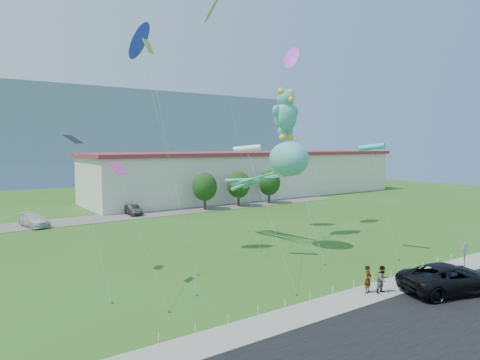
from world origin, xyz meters
The scene contains 26 objects.
ground centered at (0.00, 0.00, 0.00)m, with size 160.00×160.00×0.00m, color #315818.
road centered at (0.00, -8.00, 0.03)m, with size 80.00×8.00×0.06m, color black.
sidewalk centered at (0.00, -2.75, 0.05)m, with size 80.00×2.50×0.10m, color gray.
parking_strip centered at (0.00, 35.00, 0.03)m, with size 70.00×6.00×0.06m, color #59544C.
hill_ridge centered at (0.00, 120.00, 12.50)m, with size 160.00×50.00×25.00m, color gray.
warehouse centered at (26.00, 44.00, 4.12)m, with size 61.00×15.00×8.20m.
stop_sign centered at (9.50, -4.21, 1.87)m, with size 0.80×0.07×2.50m.
rope_fence centered at (0.00, -1.30, 0.25)m, with size 26.05×0.05×0.50m.
tree_near centered at (10.00, 34.00, 3.39)m, with size 3.60×3.60×5.47m.
tree_mid centered at (16.00, 34.00, 3.39)m, with size 3.60×3.60×5.47m.
tree_far centered at (22.00, 34.00, 3.39)m, with size 3.60×3.60×5.47m.
suv centered at (5.27, -5.50, 0.98)m, with size 3.06×6.63×1.84m, color black.
pedestrian_left centered at (0.81, -2.61, 0.97)m, with size 0.63×0.42×1.74m, color gray.
pedestrian_right centered at (1.53, -3.16, 0.98)m, with size 0.85×0.66×1.75m, color gray.
parked_car_white centered at (-12.78, 34.02, 0.80)m, with size 2.08×5.11×1.48m, color silver.
parked_car_black centered at (-0.36, 35.49, 0.74)m, with size 1.43×4.10×1.35m, color black.
octopus_kite centered at (4.25, 10.44, 7.47)m, with size 3.10×13.12×9.81m.
teddy_bear_kite centered at (7.09, 12.82, 12.66)m, with size 3.47×7.03×15.08m.
small_kite_black centered at (-13.47, 10.97, 8.81)m, with size 1.29×7.34×10.34m.
small_kite_orange centered at (2.18, 18.52, 22.61)m, with size 1.80×9.56×24.01m.
small_kite_cyan centered at (9.50, 4.15, 9.24)m, with size 0.51×4.32×9.75m.
small_kite_yellow centered at (-8.27, 9.53, 14.41)m, with size 1.29×7.95×17.20m.
small_kite_blue centered at (-7.64, 13.65, 17.43)m, with size 2.42×7.59×18.56m.
small_kite_white centered at (-0.92, 8.19, 9.11)m, with size 2.54×9.71×9.63m.
small_kite_purple centered at (11.06, 16.41, 18.69)m, with size 1.80×6.84×19.87m.
small_kite_pink centered at (-11.75, 6.87, 7.19)m, with size 1.58×6.26×8.42m.
Camera 1 is at (-21.08, -19.81, 9.53)m, focal length 32.00 mm.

